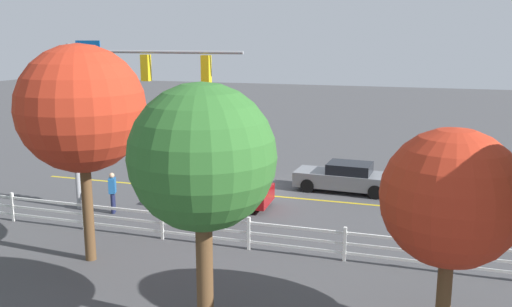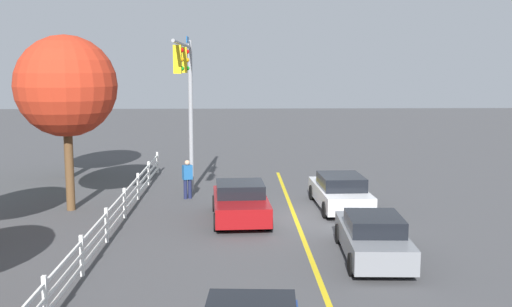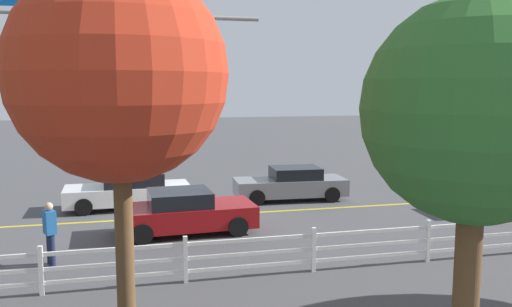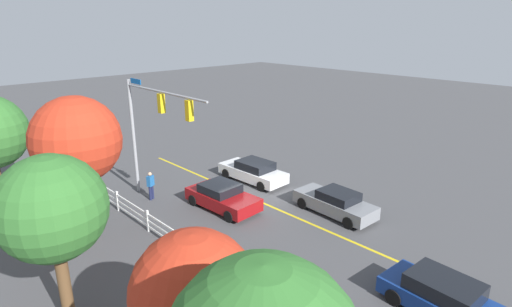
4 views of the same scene
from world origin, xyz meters
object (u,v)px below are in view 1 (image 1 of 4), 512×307
Objects in this scene: pedestrian at (113,191)px; tree_1 at (81,109)px; car_0 at (216,167)px; car_3 at (345,177)px; car_1 at (219,190)px; tree_2 at (451,199)px; tree_3 at (202,158)px.

tree_1 is (-1.97, 4.50, 3.98)m from pedestrian.
car_0 reaches higher than car_3.
tree_2 is (-9.00, 8.19, 2.77)m from car_1.
tree_3 reaches higher than car_3.
car_3 is 13.24m from tree_1.
tree_3 is (-5.25, 2.88, -0.59)m from tree_1.
car_0 is 6.61m from pedestrian.
tree_1 is (1.81, 6.76, 4.24)m from car_1.
car_0 is 1.03× the size of car_3.
tree_1 is (6.61, 10.66, 4.25)m from car_3.
tree_3 is at bearing 111.34° from pedestrian.
tree_2 is (-10.81, 1.43, -1.47)m from tree_1.
pedestrian is 14.31m from tree_2.
tree_3 is (1.35, 13.54, 3.66)m from car_3.
car_0 is at bearing -48.65° from tree_2.
tree_2 is at bearing -45.22° from car_1.
pedestrian is 0.24× the size of tree_1.
tree_1 reaches higher than car_0.
tree_2 reaches higher than pedestrian.
car_1 is (-1.75, 4.03, -0.00)m from car_0.
pedestrian is 10.86m from tree_3.
tree_2 is at bearing 129.36° from car_0.
car_1 is 2.62× the size of pedestrian.
tree_1 is 6.02m from tree_3.
tree_1 is 11.00m from tree_2.
tree_2 is 5.80m from tree_3.
tree_2 is (-10.75, 12.21, 2.76)m from car_0.
tree_2 reaches higher than car_0.
car_3 is 0.67× the size of tree_1.
tree_3 is at bearing 108.84° from car_0.
car_0 is 1.08× the size of car_1.
car_3 is at bearing 36.27° from car_1.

